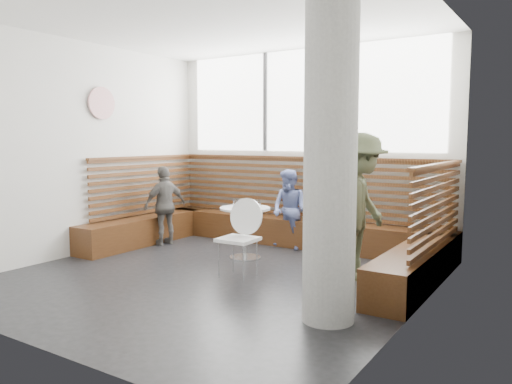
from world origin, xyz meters
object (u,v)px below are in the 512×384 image
Objects in this scene: adult_man at (360,206)px; child_back at (289,209)px; concrete_column at (330,154)px; cafe_chair at (241,231)px; child_left at (165,205)px; cafe_table at (245,222)px.

child_back is (-1.55, 0.99, -0.28)m from adult_man.
concrete_column is 3.24× the size of cafe_chair.
cafe_chair is (-1.60, 0.87, -1.02)m from concrete_column.
child_left is at bearing 88.31° from adult_man.
concrete_column is at bearing -38.67° from cafe_table.
adult_man reaches higher than child_left.
cafe_table is at bearing 101.68° from child_left.
cafe_chair is 2.34m from child_left.
concrete_column is 2.09m from cafe_chair.
cafe_table is 1.83m from adult_man.
concrete_column reaches higher than cafe_chair.
child_back is at bearing 58.87° from adult_man.
adult_man is 3.48m from child_left.
concrete_column is at bearing -42.02° from child_back.
child_left is (-2.15, 0.91, 0.07)m from cafe_chair.
child_left reaches higher than cafe_table.
cafe_table is (-2.08, 1.67, -1.06)m from concrete_column.
concrete_column is 4.23× the size of cafe_table.
concrete_column is 2.87m from cafe_table.
child_back is 2.07m from child_left.
adult_man is at bearing -2.61° from cafe_table.
child_left is at bearing 154.66° from concrete_column.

